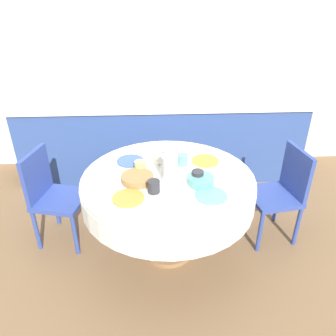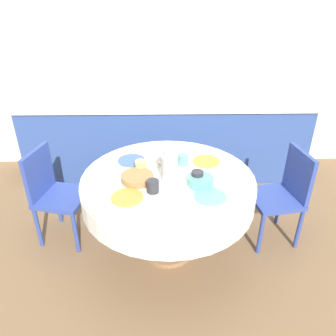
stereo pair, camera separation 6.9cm
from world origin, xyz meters
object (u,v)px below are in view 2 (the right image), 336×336
chair_right (54,191)px  teapot (163,156)px  coffee_carafe (169,165)px  chair_left (283,192)px

chair_right → teapot: (0.95, -0.03, 0.34)m
coffee_carafe → teapot: bearing=102.2°
chair_left → coffee_carafe: coffee_carafe is taller
chair_right → coffee_carafe: (1.00, -0.25, 0.38)m
chair_left → teapot: teapot is taller
chair_right → teapot: teapot is taller
chair_left → chair_right: bearing=78.6°
chair_left → coffee_carafe: 1.08m
chair_left → teapot: (-1.03, 0.03, 0.34)m
coffee_carafe → teapot: coffee_carafe is taller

